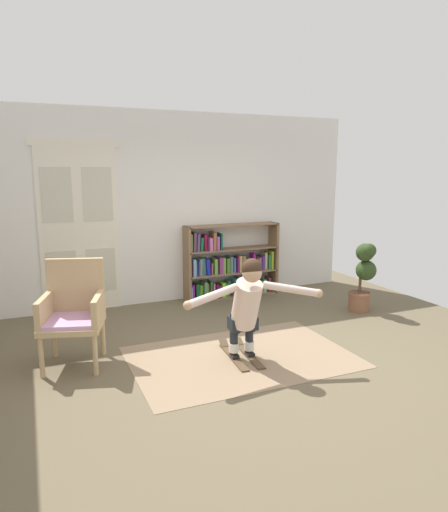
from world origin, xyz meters
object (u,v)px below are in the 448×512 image
Objects in this scene: person_skier at (247,302)px; potted_plant at (363,276)px; skis_pair at (240,354)px; wicker_chair at (73,310)px; bookshelf at (228,267)px.

potted_plant is at bearing 22.73° from person_skier.
skis_pair is 0.68m from person_skier.
person_skier is (1.67, -0.73, 0.09)m from wicker_chair.
potted_plant is 0.69× the size of person_skier.
bookshelf reaches higher than potted_plant.
wicker_chair is 1.83m from person_skier.
person_skier is at bearing -95.17° from skis_pair.
wicker_chair is (-2.53, -1.74, 0.10)m from bookshelf.
wicker_chair is at bearing 156.35° from person_skier.
bookshelf is 1.95× the size of skis_pair.
person_skier reaches higher than potted_plant.
potted_plant is (4.02, 0.25, -0.05)m from wicker_chair.
potted_plant is at bearing 18.85° from skis_pair.
wicker_chair is at bearing 162.13° from skis_pair.
person_skier reaches higher than wicker_chair.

